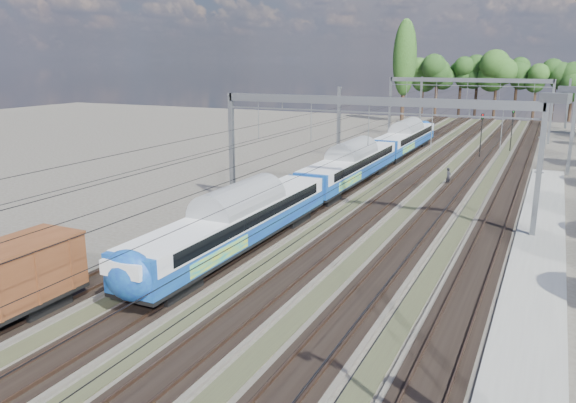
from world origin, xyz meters
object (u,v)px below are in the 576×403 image
at_px(worker, 448,176).
at_px(signal_far, 512,124).
at_px(emu_train, 351,161).
at_px(signal_near, 482,130).

xyz_separation_m(worker, signal_far, (3.67, 24.42, 2.72)).
distance_m(worker, signal_far, 24.84).
xyz_separation_m(emu_train, signal_near, (8.77, 22.13, 0.88)).
xyz_separation_m(emu_train, signal_far, (11.66, 29.68, 1.02)).
xyz_separation_m(emu_train, worker, (7.98, 5.26, -1.70)).
bearing_deg(signal_far, worker, -102.09).
distance_m(emu_train, signal_near, 23.82).
bearing_deg(signal_far, signal_near, -114.47).
bearing_deg(worker, signal_near, 20.84).
bearing_deg(emu_train, worker, 33.37).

